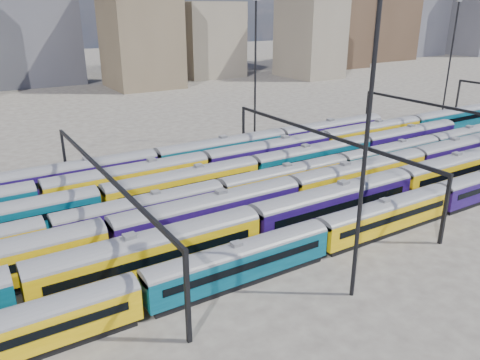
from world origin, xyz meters
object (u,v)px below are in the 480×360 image
rake_0 (386,213)px  rake_1 (335,200)px  rake_2 (359,174)px  mast_2 (366,143)px

rake_0 → rake_1: (-3.12, 5.00, 0.47)m
rake_2 → mast_2: bearing=-136.3°
rake_1 → mast_2: (-8.74, -12.00, 11.03)m
rake_0 → mast_2: mast_2 is taller
mast_2 → rake_2: bearing=43.7°
rake_2 → mast_2: mast_2 is taller
rake_0 → mast_2: 17.94m
rake_2 → rake_1: bearing=-151.0°
rake_0 → rake_2: 11.63m
rake_1 → rake_2: bearing=29.0°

